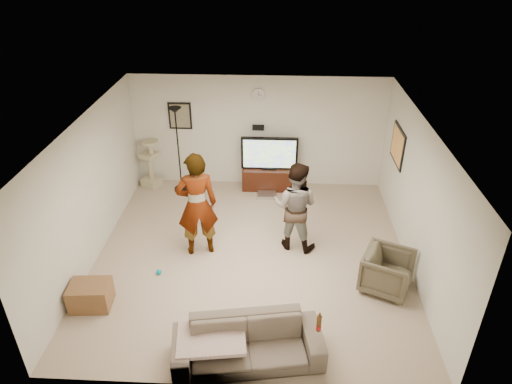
{
  "coord_description": "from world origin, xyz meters",
  "views": [
    {
      "loc": [
        0.42,
        -6.6,
        5.09
      ],
      "look_at": [
        0.08,
        0.2,
        1.2
      ],
      "focal_mm": 32.19,
      "sensor_mm": 36.0,
      "label": 1
    }
  ],
  "objects_px": {
    "person_right": "(295,206)",
    "side_table": "(91,295)",
    "person_left": "(197,205)",
    "tv": "(269,153)",
    "beer_bottle": "(319,323)",
    "floor_lamp": "(178,150)",
    "cat_tree": "(150,163)",
    "sofa": "(248,343)",
    "tv_stand": "(269,178)",
    "armchair": "(387,271)"
  },
  "relations": [
    {
      "from": "sofa",
      "to": "person_right",
      "type": "bearing_deg",
      "value": 66.25
    },
    {
      "from": "floor_lamp",
      "to": "armchair",
      "type": "xyz_separation_m",
      "value": [
        3.95,
        -3.13,
        -0.61
      ]
    },
    {
      "from": "sofa",
      "to": "tv",
      "type": "bearing_deg",
      "value": 78.6
    },
    {
      "from": "person_right",
      "to": "floor_lamp",
      "type": "bearing_deg",
      "value": -22.64
    },
    {
      "from": "beer_bottle",
      "to": "cat_tree",
      "type": "bearing_deg",
      "value": 125.72
    },
    {
      "from": "tv",
      "to": "sofa",
      "type": "distance_m",
      "value": 4.84
    },
    {
      "from": "tv_stand",
      "to": "armchair",
      "type": "distance_m",
      "value": 3.82
    },
    {
      "from": "tv_stand",
      "to": "armchair",
      "type": "xyz_separation_m",
      "value": [
        1.98,
        -3.27,
        0.1
      ]
    },
    {
      "from": "tv_stand",
      "to": "person_left",
      "type": "bearing_deg",
      "value": -116.21
    },
    {
      "from": "tv_stand",
      "to": "sofa",
      "type": "xyz_separation_m",
      "value": [
        -0.16,
        -4.8,
        0.05
      ]
    },
    {
      "from": "beer_bottle",
      "to": "floor_lamp",
      "type": "bearing_deg",
      "value": 120.31
    },
    {
      "from": "cat_tree",
      "to": "tv",
      "type": "bearing_deg",
      "value": 0.92
    },
    {
      "from": "person_left",
      "to": "side_table",
      "type": "distance_m",
      "value": 2.22
    },
    {
      "from": "cat_tree",
      "to": "sofa",
      "type": "bearing_deg",
      "value": -62.27
    },
    {
      "from": "beer_bottle",
      "to": "armchair",
      "type": "relative_size",
      "value": 0.33
    },
    {
      "from": "person_left",
      "to": "person_right",
      "type": "height_order",
      "value": "person_left"
    },
    {
      "from": "tv_stand",
      "to": "side_table",
      "type": "xyz_separation_m",
      "value": [
        -2.65,
        -3.9,
        -0.04
      ]
    },
    {
      "from": "tv",
      "to": "floor_lamp",
      "type": "xyz_separation_m",
      "value": [
        -1.97,
        -0.14,
        0.1
      ]
    },
    {
      "from": "side_table",
      "to": "floor_lamp",
      "type": "bearing_deg",
      "value": 79.7
    },
    {
      "from": "tv_stand",
      "to": "floor_lamp",
      "type": "bearing_deg",
      "value": -175.94
    },
    {
      "from": "cat_tree",
      "to": "tv_stand",
      "type": "bearing_deg",
      "value": 0.92
    },
    {
      "from": "floor_lamp",
      "to": "person_left",
      "type": "xyz_separation_m",
      "value": [
        0.78,
        -2.28,
        0.02
      ]
    },
    {
      "from": "cat_tree",
      "to": "beer_bottle",
      "type": "bearing_deg",
      "value": -54.28
    },
    {
      "from": "person_left",
      "to": "person_right",
      "type": "bearing_deg",
      "value": 173.18
    },
    {
      "from": "cat_tree",
      "to": "sofa",
      "type": "distance_m",
      "value": 5.39
    },
    {
      "from": "side_table",
      "to": "beer_bottle",
      "type": "bearing_deg",
      "value": -14.86
    },
    {
      "from": "floor_lamp",
      "to": "person_right",
      "type": "height_order",
      "value": "floor_lamp"
    },
    {
      "from": "tv_stand",
      "to": "beer_bottle",
      "type": "bearing_deg",
      "value": -81.05
    },
    {
      "from": "cat_tree",
      "to": "sofa",
      "type": "height_order",
      "value": "cat_tree"
    },
    {
      "from": "person_right",
      "to": "side_table",
      "type": "distance_m",
      "value": 3.66
    },
    {
      "from": "cat_tree",
      "to": "person_left",
      "type": "height_order",
      "value": "person_left"
    },
    {
      "from": "tv",
      "to": "beer_bottle",
      "type": "xyz_separation_m",
      "value": [
        0.76,
        -4.8,
        -0.15
      ]
    },
    {
      "from": "floor_lamp",
      "to": "sofa",
      "type": "xyz_separation_m",
      "value": [
        1.81,
        -4.67,
        -0.66
      ]
    },
    {
      "from": "armchair",
      "to": "tv",
      "type": "bearing_deg",
      "value": 55.52
    },
    {
      "from": "person_right",
      "to": "armchair",
      "type": "xyz_separation_m",
      "value": [
        1.47,
        -1.1,
        -0.5
      ]
    },
    {
      "from": "tv",
      "to": "sofa",
      "type": "relative_size",
      "value": 0.62
    },
    {
      "from": "floor_lamp",
      "to": "person_right",
      "type": "distance_m",
      "value": 3.2
    },
    {
      "from": "cat_tree",
      "to": "person_right",
      "type": "relative_size",
      "value": 0.68
    },
    {
      "from": "cat_tree",
      "to": "person_right",
      "type": "height_order",
      "value": "person_right"
    },
    {
      "from": "tv",
      "to": "cat_tree",
      "type": "xyz_separation_m",
      "value": [
        -2.67,
        -0.04,
        -0.29
      ]
    },
    {
      "from": "tv_stand",
      "to": "side_table",
      "type": "height_order",
      "value": "tv_stand"
    },
    {
      "from": "tv",
      "to": "side_table",
      "type": "bearing_deg",
      "value": -124.24
    },
    {
      "from": "person_left",
      "to": "floor_lamp",
      "type": "bearing_deg",
      "value": -86.52
    },
    {
      "from": "side_table",
      "to": "armchair",
      "type": "bearing_deg",
      "value": 7.76
    },
    {
      "from": "person_right",
      "to": "cat_tree",
      "type": "bearing_deg",
      "value": -17.14
    },
    {
      "from": "tv_stand",
      "to": "person_right",
      "type": "relative_size",
      "value": 0.7
    },
    {
      "from": "cat_tree",
      "to": "person_left",
      "type": "distance_m",
      "value": 2.83
    },
    {
      "from": "sofa",
      "to": "beer_bottle",
      "type": "distance_m",
      "value": 1.01
    },
    {
      "from": "floor_lamp",
      "to": "beer_bottle",
      "type": "height_order",
      "value": "floor_lamp"
    },
    {
      "from": "floor_lamp",
      "to": "person_left",
      "type": "bearing_deg",
      "value": -71.18
    }
  ]
}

